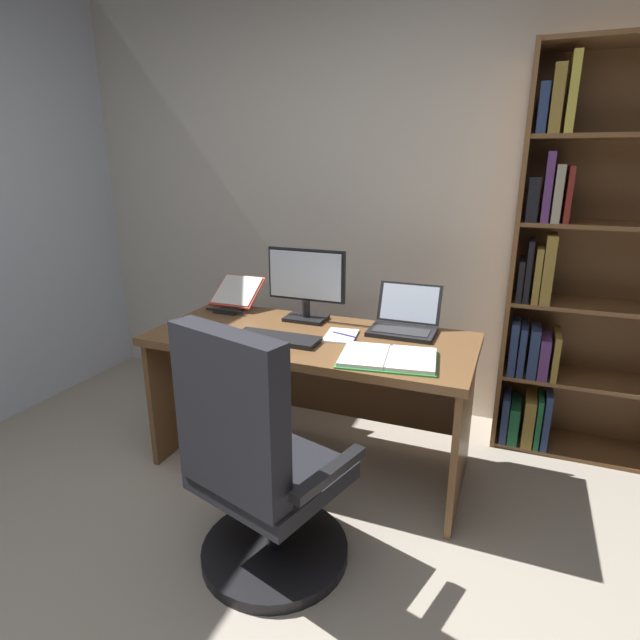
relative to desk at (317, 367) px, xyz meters
name	(u,v)px	position (x,y,z in m)	size (l,w,h in m)	color
wall_back	(388,199)	(0.13, 0.86, 0.80)	(4.83, 0.12, 2.66)	beige
desk	(317,367)	(0.00, 0.00, 0.00)	(1.60, 0.72, 0.73)	brown
bookshelf	(579,274)	(1.22, 0.62, 0.47)	(0.89, 0.33, 2.10)	brown
office_chair	(256,474)	(0.09, -0.84, -0.09)	(0.69, 0.61, 1.03)	black
monitor	(306,285)	(-0.12, 0.16, 0.39)	(0.44, 0.16, 0.39)	black
laptop	(404,322)	(0.42, 0.16, 0.25)	(0.33, 0.30, 0.22)	black
keyboard	(277,338)	(-0.12, -0.21, 0.21)	(0.42, 0.15, 0.02)	black
computer_mouse	(223,329)	(-0.42, -0.21, 0.22)	(0.06, 0.10, 0.04)	black
reading_stand_with_book	(236,294)	(-0.60, 0.22, 0.28)	(0.27, 0.28, 0.17)	black
open_binder	(388,358)	(0.44, -0.26, 0.21)	(0.46, 0.35, 0.02)	green
notepad	(341,336)	(0.15, -0.04, 0.20)	(0.15, 0.21, 0.01)	white
pen	(345,335)	(0.17, -0.04, 0.21)	(0.01, 0.01, 0.14)	navy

